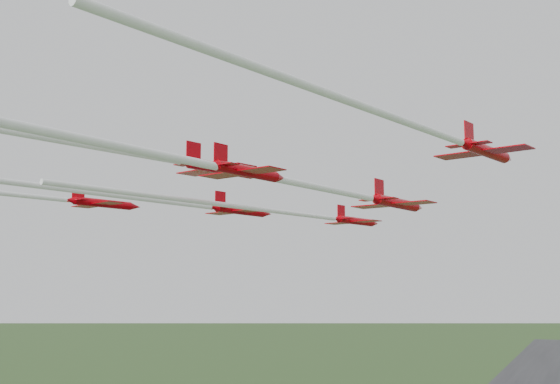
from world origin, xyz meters
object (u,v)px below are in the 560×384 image
at_px(jet_row3_right, 428,130).
at_px(jet_row4_right, 161,154).
at_px(jet_row2_left, 131,197).
at_px(jet_row3_mid, 121,151).
at_px(jet_row2_right, 326,189).
at_px(jet_lead, 295,213).

relative_size(jet_row3_right, jet_row4_right, 1.06).
bearing_deg(jet_row3_right, jet_row4_right, -140.13).
height_order(jet_row3_right, jet_row4_right, jet_row3_right).
relative_size(jet_row2_left, jet_row4_right, 1.60).
relative_size(jet_row3_mid, jet_row4_right, 1.28).
distance_m(jet_row2_left, jet_row2_right, 26.26).
bearing_deg(jet_row2_left, jet_row3_right, -7.12).
relative_size(jet_row2_left, jet_row3_right, 1.50).
bearing_deg(jet_row2_right, jet_row3_right, -31.73).
height_order(jet_lead, jet_row3_right, jet_row3_right).
distance_m(jet_lead, jet_row3_mid, 28.45).
xyz_separation_m(jet_row2_right, jet_row3_mid, (-16.50, -10.81, 3.11)).
relative_size(jet_row2_left, jet_row2_right, 1.14).
bearing_deg(jet_row3_right, jet_lead, 143.70).
bearing_deg(jet_row4_right, jet_row2_left, 144.06).
distance_m(jet_lead, jet_row2_right, 19.51).
relative_size(jet_row2_right, jet_row3_right, 1.31).
relative_size(jet_row2_right, jet_row4_right, 1.40).
bearing_deg(jet_row3_mid, jet_row3_right, 13.47).
distance_m(jet_row2_right, jet_row3_right, 18.42).
bearing_deg(jet_row2_left, jet_row3_mid, -40.95).
distance_m(jet_row3_mid, jet_row3_right, 29.41).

